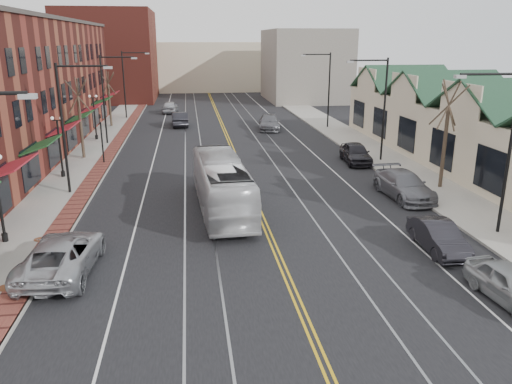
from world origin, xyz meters
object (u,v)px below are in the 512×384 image
object	(u,v)px
parked_suv	(62,255)
parked_car_c	(404,185)
parked_car_d	(356,153)
parked_car_a	(512,285)
parked_car_b	(438,237)
transit_bus	(222,185)

from	to	relation	value
parked_suv	parked_car_c	size ratio (longest dim) A/B	1.05
parked_suv	parked_car_d	xyz separation A→B (m)	(18.60, 17.35, -0.00)
parked_car_a	parked_car_b	world-z (taller)	parked_car_a
parked_suv	parked_car_b	bearing A→B (deg)	-176.62
transit_bus	parked_car_a	world-z (taller)	transit_bus
parked_suv	transit_bus	bearing A→B (deg)	-131.65
transit_bus	parked_suv	world-z (taller)	transit_bus
parked_car_d	parked_car_c	bearing A→B (deg)	-85.52
transit_bus	parked_car_d	xyz separation A→B (m)	(11.36, 10.06, -0.69)
parked_car_d	transit_bus	bearing A→B (deg)	-134.00
parked_car_b	parked_suv	bearing A→B (deg)	-177.93
parked_car_a	parked_car_b	distance (m)	4.90
transit_bus	parked_car_d	bearing A→B (deg)	-141.53
parked_car_c	parked_car_d	distance (m)	9.26
transit_bus	parked_suv	xyz separation A→B (m)	(-7.24, -7.29, -0.69)
transit_bus	parked_car_b	distance (m)	12.01
parked_car_a	parked_car_b	size ratio (longest dim) A/B	0.98
parked_car_c	transit_bus	bearing A→B (deg)	-179.26
parked_car_b	parked_car_d	bearing A→B (deg)	85.86
parked_suv	parked_car_d	size ratio (longest dim) A/B	1.23
parked_car_a	parked_car_d	bearing A→B (deg)	81.02
parked_car_b	parked_car_c	bearing A→B (deg)	79.15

